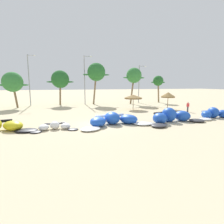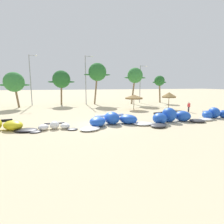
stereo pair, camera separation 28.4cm
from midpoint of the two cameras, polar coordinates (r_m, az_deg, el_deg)
The scene contains 16 objects.
ground_plane at distance 20.13m, azimuth -5.08°, elevation -3.94°, with size 260.00×260.00×0.00m, color beige.
kite_left at distance 18.66m, azimuth -17.39°, elevation -4.39°, with size 4.67×2.17×0.78m.
kite_left_of_center at distance 19.75m, azimuth 0.86°, elevation -2.59°, with size 8.49×4.44×1.38m.
kite_center at distance 22.17m, azimuth 18.75°, elevation -1.49°, with size 7.91×4.38×1.69m.
kite_right_of_center at distance 27.26m, azimuth 30.39°, elevation -0.62°, with size 6.47×3.03×1.41m.
beach_umbrella_middle at distance 31.64m, azimuth 7.24°, elevation 4.81°, with size 3.17×3.17×2.62m.
beach_umbrella_near_palms at distance 33.74m, azimuth 17.90°, elevation 5.19°, with size 2.52×2.52×3.02m.
person_near_kites at distance 31.29m, azimuth 23.43°, elevation 1.46°, with size 0.36×0.24×1.62m.
palm_left at distance 38.59m, azimuth -28.48°, elevation 8.32°, with size 5.55×3.70×6.70m.
palm_left_of_gap at distance 40.56m, azimuth -15.58°, elevation 9.93°, with size 5.64×3.76×7.37m.
palm_center_left at distance 40.50m, azimuth -4.47°, elevation 12.47°, with size 5.91×3.94×9.06m.
palm_center_right at distance 41.17m, azimuth 7.53°, elevation 11.35°, with size 5.11×3.41×8.08m.
palm_right_of_gap at distance 45.22m, azimuth 15.02°, elevation 9.40°, with size 3.66×2.44×6.47m.
lamppost_west_center at distance 41.28m, azimuth -24.17°, elevation 9.87°, with size 1.72×0.24×10.39m.
lamppost_east_center at distance 40.26m, azimuth -7.98°, elevation 10.71°, with size 1.87×0.24×10.52m.
lamppost_east at distance 43.69m, azimuth 9.30°, elevation 9.38°, with size 1.88×0.24×8.79m.
Camera 2 is at (-3.15, -19.39, 4.44)m, focal length 28.79 mm.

